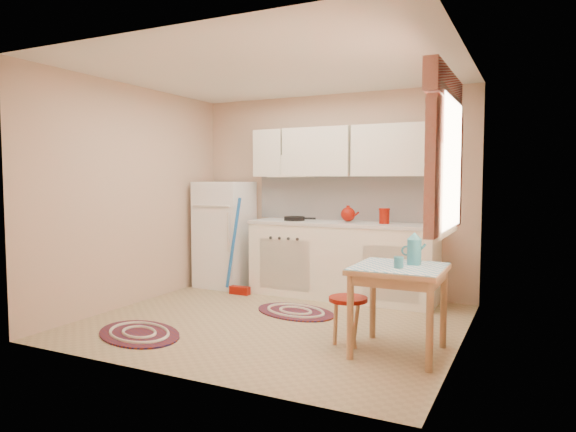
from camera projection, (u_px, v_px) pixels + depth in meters
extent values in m
plane|color=tan|center=(274.00, 321.00, 5.18)|extent=(3.60, 3.60, 0.00)
cube|color=silver|center=(273.00, 70.00, 5.00)|extent=(3.60, 3.20, 0.04)
cube|color=tan|center=(332.00, 194.00, 6.52)|extent=(3.60, 0.04, 2.50)
cube|color=tan|center=(169.00, 205.00, 3.65)|extent=(3.60, 0.04, 2.50)
cube|color=tan|center=(134.00, 195.00, 5.88)|extent=(0.04, 3.20, 2.50)
cube|color=tan|center=(463.00, 201.00, 4.30)|extent=(0.04, 3.20, 2.50)
cube|color=white|center=(340.00, 198.00, 6.46)|extent=(2.25, 0.03, 0.55)
cube|color=white|center=(337.00, 152.00, 6.28)|extent=(2.25, 0.33, 0.60)
cube|color=white|center=(452.00, 164.00, 3.80)|extent=(0.04, 0.85, 0.95)
cube|color=white|center=(225.00, 234.00, 6.86)|extent=(0.65, 0.60, 1.40)
cube|color=white|center=(342.00, 262.00, 6.20)|extent=(2.25, 0.60, 0.88)
cube|color=silver|center=(342.00, 224.00, 6.17)|extent=(2.27, 0.62, 0.04)
cylinder|color=black|center=(294.00, 219.00, 6.39)|extent=(0.31, 0.31, 0.05)
cylinder|color=maroon|center=(384.00, 217.00, 5.94)|extent=(0.12, 0.12, 0.16)
cube|color=tan|center=(398.00, 310.00, 4.21)|extent=(0.72, 0.72, 0.72)
cylinder|color=maroon|center=(348.00, 321.00, 4.43)|extent=(0.44, 0.44, 0.42)
cylinder|color=#2A6F80|center=(399.00, 263.00, 4.09)|extent=(0.09, 0.09, 0.10)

